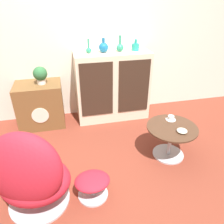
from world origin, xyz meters
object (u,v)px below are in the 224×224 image
Objects in this scene: vase_inner_left at (104,47)px; vase_leftmost at (89,50)px; vase_inner_right at (120,47)px; teacup at (171,118)px; egg_chair at (30,176)px; coffee_table at (171,137)px; potted_plant at (40,74)px; ottoman at (92,183)px; tv_console at (41,105)px; vase_rightmost at (135,47)px; bowl at (182,131)px; sideboard at (112,86)px.

vase_leftmost is at bearing 180.00° from vase_inner_left.
vase_inner_right is 1.79× the size of teacup.
egg_chair is 1.58m from coffee_table.
egg_chair is 1.55m from potted_plant.
vase_leftmost reaches higher than ottoman.
tv_console is 2.66× the size of potted_plant.
vase_rightmost is 1.16m from teacup.
vase_inner_left is (0.95, 1.51, 0.70)m from egg_chair.
potted_plant reaches higher than bowl.
coffee_table reaches higher than ottoman.
tv_console is 1.06m from vase_leftmost.
bowl reaches higher than coffee_table.
vase_inner_left reaches higher than ottoman.
potted_plant reaches higher than ottoman.
vase_rightmost is at bearing 96.05° from coffee_table.
teacup is at bearing -56.52° from vase_inner_left.
tv_console is 2.97× the size of vase_inner_right.
vase_rightmost is (1.41, 0.01, 0.76)m from tv_console.
sideboard is 5.66× the size of vase_inner_left.
egg_chair reaches higher than bowl.
tv_console is 4.11× the size of vase_rightmost.
vase_rightmost is (0.23, 0.00, -0.01)m from vase_inner_right.
vase_inner_right is (1.18, 0.01, 0.76)m from tv_console.
potted_plant reaches higher than egg_chair.
coffee_table is at bearing 21.66° from ottoman.
vase_leftmost is at bearing 125.36° from coffee_table.
coffee_table is 1.89m from potted_plant.
vase_inner_left is at bearing 0.00° from vase_leftmost.
egg_chair is 2.17m from vase_rightmost.
bowl is at bearing -89.59° from teacup.
tv_console is 1.88m from coffee_table.
bowl is at bearing -55.59° from vase_leftmost.
vase_inner_right is at bearing 0.45° from potted_plant.
vase_leftmost is 0.88× the size of vase_inner_right.
ottoman is at bearing -113.52° from vase_inner_right.
potted_plant is at bearing 0.56° from tv_console.
teacup is at bearing -31.91° from potted_plant.
sideboard is 9.24× the size of bowl.
vase_leftmost is 1.57× the size of teacup.
tv_console is 1.59m from ottoman.
ottoman is at bearing 1.12° from egg_chair.
vase_rightmost is at bearing 0.66° from sideboard.
potted_plant is at bearing 143.19° from coffee_table.
ottoman is 0.59× the size of coffee_table.
teacup is at bearing 90.41° from bowl.
coffee_table is at bearing -109.16° from teacup.
vase_inner_right is (0.11, 0.00, 0.57)m from sideboard.
vase_leftmost is at bearing 180.00° from vase_rightmost.
teacup reaches higher than bowl.
vase_inner_right is at bearing 1.98° from sideboard.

